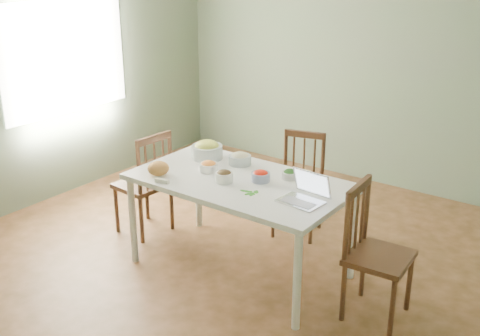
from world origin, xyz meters
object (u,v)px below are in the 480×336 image
Objects in this scene: chair_far at (298,186)px; laptop at (301,189)px; chair_left at (143,182)px; bowl_squash at (207,150)px; dining_table at (240,225)px; chair_right at (380,254)px; bread_boule at (158,168)px.

chair_far is 1.24m from laptop.
chair_left is 0.79m from bowl_squash.
dining_table is 5.60× the size of laptop.
chair_far is at bearing 88.08° from dining_table.
bowl_squash is (0.64, 0.19, 0.40)m from chair_left.
chair_right is (1.19, -0.82, 0.03)m from chair_far.
bread_boule is 0.57× the size of laptop.
chair_right is 1.81m from bowl_squash.
chair_right reaches higher than dining_table.
chair_far is 0.95× the size of chair_right.
chair_far is 1.44m from chair_right.
bowl_squash is (-0.57, -0.64, 0.42)m from chair_far.
laptop reaches higher than chair_far.
laptop reaches higher than chair_left.
chair_left reaches higher than dining_table.
bowl_squash is (-0.54, 0.24, 0.50)m from dining_table.
bowl_squash is at bearing 79.97° from chair_right.
chair_right reaches higher than chair_far.
laptop is at bearing -73.61° from chair_far.
chair_left is at bearing 147.86° from bread_boule.
dining_table is 9.88× the size of bread_boule.
laptop is at bearing 89.19° from chair_left.
bowl_squash is at bearing -146.87° from chair_far.
chair_left is at bearing -160.73° from chair_far.
laptop is at bearing -9.36° from dining_table.
bowl_squash reaches higher than bread_boule.
bowl_squash is (0.06, 0.56, 0.02)m from bread_boule.
chair_left is 3.66× the size of bowl_squash.
bread_boule is 0.56m from bowl_squash.
chair_left is 0.98× the size of chair_right.
bowl_squash is 0.87× the size of laptop.
chair_far is 1.47m from chair_left.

